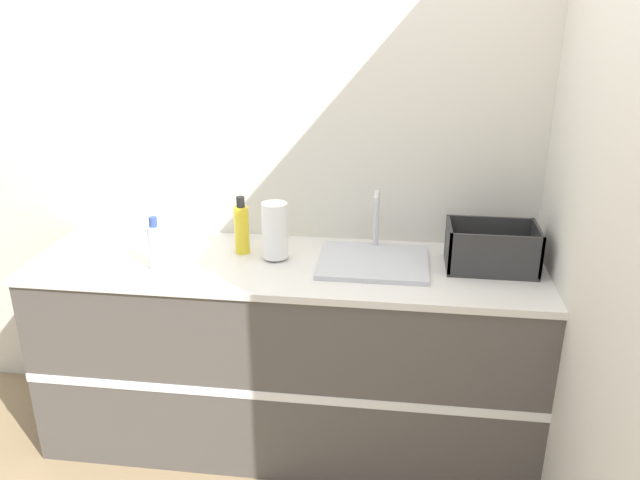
{
  "coord_description": "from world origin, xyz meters",
  "views": [
    {
      "loc": [
        0.45,
        -2.08,
        1.94
      ],
      "look_at": [
        0.15,
        0.28,
        1.01
      ],
      "focal_mm": 35.0,
      "sensor_mm": 36.0,
      "label": 1
    }
  ],
  "objects_px": {
    "paper_towel_roll": "(275,231)",
    "dish_rack": "(491,252)",
    "sink": "(373,259)",
    "bottle_yellow": "(242,228)",
    "bottle_clear": "(156,246)"
  },
  "relations": [
    {
      "from": "bottle_clear",
      "to": "bottle_yellow",
      "type": "height_order",
      "value": "bottle_yellow"
    },
    {
      "from": "sink",
      "to": "dish_rack",
      "type": "distance_m",
      "value": 0.49
    },
    {
      "from": "paper_towel_roll",
      "to": "dish_rack",
      "type": "distance_m",
      "value": 0.9
    },
    {
      "from": "sink",
      "to": "paper_towel_roll",
      "type": "relative_size",
      "value": 1.82
    },
    {
      "from": "bottle_yellow",
      "to": "sink",
      "type": "bearing_deg",
      "value": -4.7
    },
    {
      "from": "paper_towel_roll",
      "to": "bottle_yellow",
      "type": "xyz_separation_m",
      "value": [
        -0.16,
        0.05,
        -0.01
      ]
    },
    {
      "from": "paper_towel_roll",
      "to": "sink",
      "type": "bearing_deg",
      "value": 0.4
    },
    {
      "from": "paper_towel_roll",
      "to": "bottle_yellow",
      "type": "height_order",
      "value": "bottle_yellow"
    },
    {
      "from": "sink",
      "to": "bottle_yellow",
      "type": "xyz_separation_m",
      "value": [
        -0.58,
        0.05,
        0.09
      ]
    },
    {
      "from": "paper_towel_roll",
      "to": "dish_rack",
      "type": "relative_size",
      "value": 0.69
    },
    {
      "from": "paper_towel_roll",
      "to": "dish_rack",
      "type": "height_order",
      "value": "paper_towel_roll"
    },
    {
      "from": "sink",
      "to": "bottle_yellow",
      "type": "distance_m",
      "value": 0.59
    },
    {
      "from": "paper_towel_roll",
      "to": "bottle_clear",
      "type": "xyz_separation_m",
      "value": [
        -0.46,
        -0.17,
        -0.03
      ]
    },
    {
      "from": "dish_rack",
      "to": "bottle_yellow",
      "type": "bearing_deg",
      "value": 178.19
    },
    {
      "from": "dish_rack",
      "to": "bottle_clear",
      "type": "xyz_separation_m",
      "value": [
        -1.37,
        -0.19,
        0.03
      ]
    }
  ]
}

